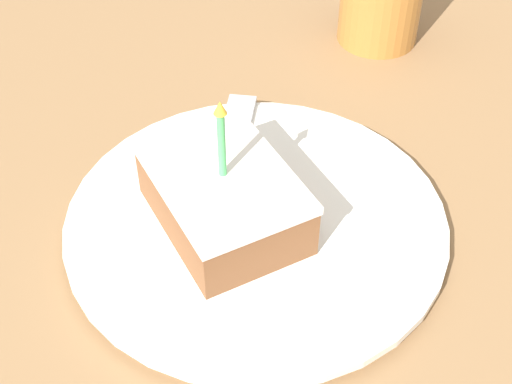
% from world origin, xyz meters
% --- Properties ---
extents(ground_plane, '(2.40, 2.40, 0.04)m').
position_xyz_m(ground_plane, '(0.00, 0.00, -0.02)').
color(ground_plane, olive).
rests_on(ground_plane, ground).
extents(plate, '(0.28, 0.28, 0.02)m').
position_xyz_m(plate, '(-0.03, 0.02, 0.01)').
color(plate, white).
rests_on(plate, ground_plane).
extents(cake_slice, '(0.09, 0.12, 0.11)m').
position_xyz_m(cake_slice, '(-0.05, 0.02, 0.04)').
color(cake_slice, brown).
rests_on(cake_slice, plate).
extents(fork, '(0.12, 0.15, 0.00)m').
position_xyz_m(fork, '(-0.01, 0.09, 0.02)').
color(fork, '#B2B2B7').
rests_on(fork, plate).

